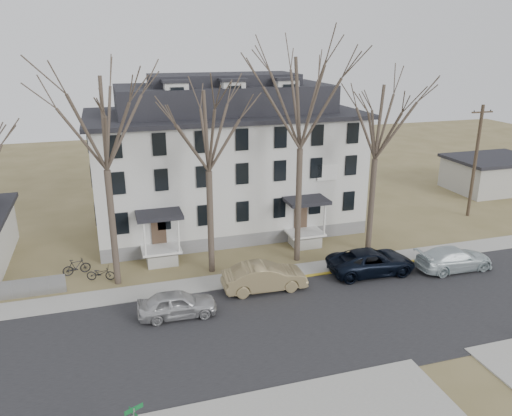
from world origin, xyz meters
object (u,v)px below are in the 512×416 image
object	(u,v)px
car_silver	(177,305)
car_tan	(264,277)
tree_mid_right	(378,117)
utility_pole_far	(475,160)
bicycle_right	(77,267)
tree_mid_left	(207,125)
car_white	(454,259)
bicycle_left	(101,274)
car_navy	(371,262)
tree_center	(301,97)
boarding_house	(225,161)
tree_far_left	(102,117)

from	to	relation	value
car_silver	car_tan	size ratio (longest dim) A/B	0.85
tree_mid_right	utility_pole_far	bearing A→B (deg)	19.29
utility_pole_far	bicycle_right	size ratio (longest dim) A/B	5.36
tree_mid_left	car_tan	world-z (taller)	tree_mid_left
car_silver	car_white	bearing A→B (deg)	-85.53
car_silver	utility_pole_far	bearing A→B (deg)	-68.08
car_tan	bicycle_left	world-z (taller)	car_tan
car_white	tree_mid_right	bearing A→B (deg)	40.97
tree_mid_left	car_silver	distance (m)	10.66
car_navy	car_white	size ratio (longest dim) A/B	1.09
tree_center	bicycle_right	size ratio (longest dim) A/B	8.30
car_silver	bicycle_right	bearing A→B (deg)	40.38
bicycle_left	boarding_house	bearing A→B (deg)	-37.58
boarding_house	bicycle_left	xyz separation A→B (m)	(-9.99, -7.49, -4.91)
tree_center	car_silver	world-z (taller)	tree_center
tree_far_left	bicycle_right	bearing A→B (deg)	141.32
tree_mid_left	tree_mid_right	size ratio (longest dim) A/B	1.00
tree_center	car_white	bearing A→B (deg)	-25.71
tree_mid_right	car_silver	bearing A→B (deg)	-160.72
boarding_house	car_tan	world-z (taller)	boarding_house
bicycle_left	bicycle_right	xyz separation A→B (m)	(-1.48, 1.32, 0.07)
tree_mid_left	bicycle_left	bearing A→B (deg)	174.59
tree_mid_right	car_silver	size ratio (longest dim) A/B	2.97
car_navy	bicycle_right	bearing A→B (deg)	76.54
tree_far_left	tree_center	bearing A→B (deg)	0.00
tree_mid_left	utility_pole_far	bearing A→B (deg)	10.13
car_white	bicycle_right	distance (m)	24.66
tree_center	boarding_house	bearing A→B (deg)	110.20
tree_center	car_silver	distance (m)	14.63
tree_center	tree_mid_left	bearing A→B (deg)	180.00
tree_far_left	bicycle_left	bearing A→B (deg)	146.34
car_tan	bicycle_right	size ratio (longest dim) A/B	2.87
boarding_house	utility_pole_far	xyz separation A→B (m)	(20.50, -3.95, -0.47)
tree_far_left	utility_pole_far	bearing A→B (deg)	8.10
tree_mid_left	car_navy	xyz separation A→B (m)	(9.82, -3.38, -8.81)
tree_mid_left	tree_mid_right	bearing A→B (deg)	0.00
tree_mid_left	car_white	xyz separation A→B (m)	(15.32, -4.49, -8.85)
tree_far_left	car_tan	size ratio (longest dim) A/B	2.70
car_tan	bicycle_left	size ratio (longest dim) A/B	2.86
car_navy	bicycle_right	world-z (taller)	car_navy
boarding_house	car_tan	distance (m)	12.55
utility_pole_far	boarding_house	bearing A→B (deg)	169.08
car_white	car_silver	bearing A→B (deg)	92.38
tree_center	tree_mid_right	bearing A→B (deg)	0.00
tree_mid_right	car_white	bearing A→B (deg)	-49.58
tree_center	tree_mid_right	distance (m)	5.70
car_silver	car_navy	size ratio (longest dim) A/B	0.76
boarding_house	car_tan	xyz separation A→B (m)	(-0.51, -11.69, -4.54)
tree_mid_right	car_navy	bearing A→B (deg)	-116.41
car_navy	boarding_house	bearing A→B (deg)	33.48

